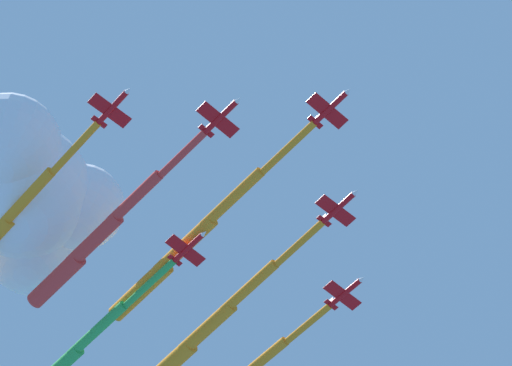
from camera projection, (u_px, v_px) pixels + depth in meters
jet_lead at (184, 247)px, 232.05m from camera, size 58.38×43.02×3.76m
jet_port_inner at (207, 329)px, 239.10m from camera, size 55.29×39.94×3.66m
jet_starboard_inner at (94, 241)px, 226.98m from camera, size 51.78×39.05×3.71m
cloud_puff at (29, 193)px, 242.69m from camera, size 46.68×35.41×30.86m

